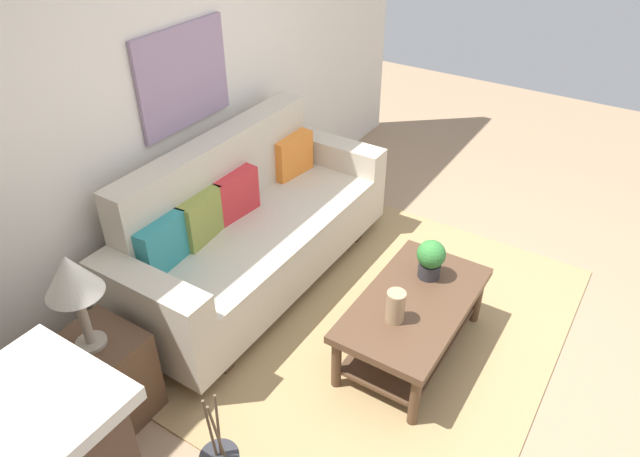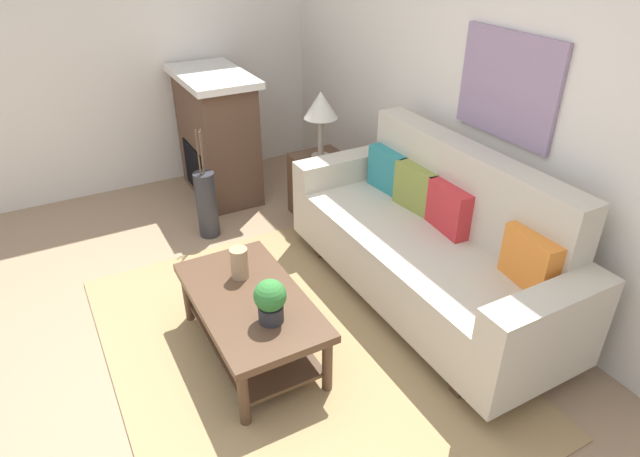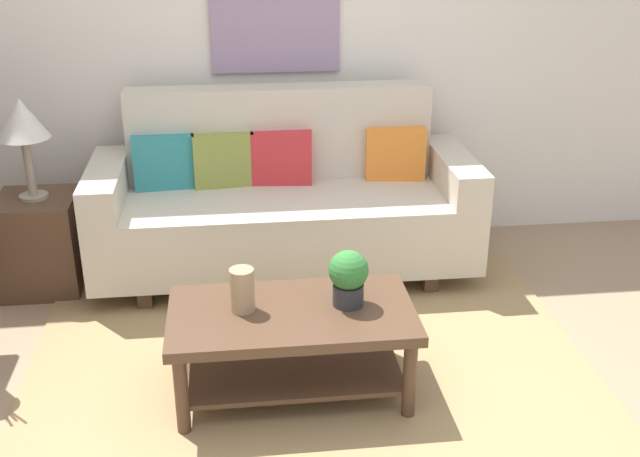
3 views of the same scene
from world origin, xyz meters
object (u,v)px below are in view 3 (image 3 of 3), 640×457
tabletop_vase (242,290)px  table_lamp (22,123)px  throw_pillow_crimson (282,158)px  potted_plant_tabletop (348,276)px  coffee_table (292,333)px  throw_pillow_orange (395,153)px  couch (284,204)px  side_table (41,243)px  throw_pillow_olive (223,160)px  framed_painting (275,18)px  throw_pillow_teal (164,162)px

tabletop_vase → table_lamp: bearing=133.7°
throw_pillow_crimson → potted_plant_tabletop: bearing=-82.0°
throw_pillow_crimson → coffee_table: (-0.06, -1.41, -0.37)m
throw_pillow_crimson → tabletop_vase: size_ratio=1.80×
tabletop_vase → throw_pillow_orange: bearing=54.9°
couch → side_table: bearing=-177.3°
throw_pillow_olive → throw_pillow_orange: same height
throw_pillow_crimson → potted_plant_tabletop: size_ratio=1.37×
throw_pillow_orange → tabletop_vase: bearing=-125.1°
couch → coffee_table: bearing=-92.8°
throw_pillow_olive → side_table: (-1.07, -0.19, -0.40)m
potted_plant_tabletop → throw_pillow_orange: bearing=70.2°
throw_pillow_orange → tabletop_vase: 1.70m
couch → table_lamp: 1.52m
tabletop_vase → framed_painting: 1.97m
couch → throw_pillow_olive: (-0.35, 0.13, 0.25)m
throw_pillow_olive → coffee_table: throw_pillow_olive is taller
throw_pillow_orange → potted_plant_tabletop: (-0.50, -1.39, -0.11)m
potted_plant_tabletop → table_lamp: 2.05m
throw_pillow_teal → throw_pillow_olive: same height
throw_pillow_crimson → framed_painting: framed_painting is taller
throw_pillow_orange → framed_painting: framed_painting is taller
coffee_table → throw_pillow_orange: bearing=61.8°
coffee_table → table_lamp: (-1.35, 1.22, 0.68)m
throw_pillow_teal → table_lamp: bearing=-165.0°
table_lamp → throw_pillow_crimson: bearing=7.8°
throw_pillow_orange → potted_plant_tabletop: 1.48m
throw_pillow_teal → couch: bearing=-10.3°
throw_pillow_teal → throw_pillow_crimson: bearing=0.0°
throw_pillow_teal → side_table: (-0.72, -0.19, -0.40)m
framed_painting → couch: bearing=-90.0°
couch → throw_pillow_orange: 0.75m
framed_painting → coffee_table: bearing=-92.1°
side_table → table_lamp: table_lamp is taller
throw_pillow_orange → throw_pillow_crimson: bearing=180.0°
couch → coffee_table: 1.29m
throw_pillow_orange → table_lamp: (-2.11, -0.19, 0.31)m
throw_pillow_olive → side_table: size_ratio=0.64×
couch → table_lamp: table_lamp is taller
couch → tabletop_vase: (-0.28, -1.26, 0.10)m
throw_pillow_orange → side_table: size_ratio=0.64×
coffee_table → side_table: side_table is taller
side_table → framed_painting: bearing=20.7°
coffee_table → table_lamp: bearing=137.9°
side_table → table_lamp: size_ratio=0.98×
tabletop_vase → side_table: size_ratio=0.36×
couch → throw_pillow_teal: bearing=169.7°
coffee_table → framed_painting: size_ratio=1.41×
throw_pillow_olive → table_lamp: size_ratio=0.63×
coffee_table → side_table: bearing=137.9°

